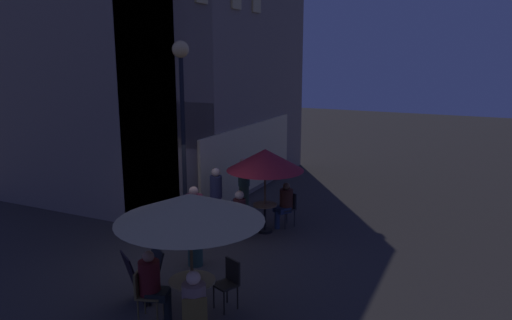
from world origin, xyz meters
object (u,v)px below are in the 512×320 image
object	(u,v)px
cafe_chair_3	(236,217)
patron_standing_4	(244,188)
cafe_chair_1	(195,316)
menu_sandwich_board	(143,276)
cafe_chair_0	(145,290)
patron_seated_0	(152,281)
cafe_table_1	(265,213)
patio_umbrella_0	(190,208)
patron_seated_3	(285,202)
cafe_table_0	(192,291)
patron_seated_1	(194,302)
patio_umbrella_1	(265,160)
street_lamp_near_corner	(182,99)
patron_seated_2	(242,211)
patron_standing_6	(216,200)
cafe_chair_4	(289,206)
patron_standing_5	(195,226)
cafe_chair_2	(229,279)

from	to	relation	value
cafe_chair_3	patron_standing_4	world-z (taller)	patron_standing_4
cafe_chair_1	cafe_chair_3	distance (m)	4.72
menu_sandwich_board	cafe_chair_1	size ratio (longest dim) A/B	1.07
cafe_chair_0	patron_seated_0	distance (m)	0.22
cafe_table_1	patron_seated_0	distance (m)	4.71
patio_umbrella_0	patron_seated_3	size ratio (longest dim) A/B	2.05
cafe_table_0	patron_seated_1	size ratio (longest dim) A/B	0.62
patron_seated_1	patio_umbrella_0	bearing A→B (deg)	-0.00
cafe_table_0	patron_seated_0	size ratio (longest dim) A/B	0.62
cafe_table_1	patio_umbrella_1	distance (m)	1.41
street_lamp_near_corner	cafe_table_1	size ratio (longest dim) A/B	6.45
patron_seated_2	patron_standing_6	bearing A→B (deg)	128.81
cafe_chair_3	cafe_chair_4	bearing A→B (deg)	2.71
patron_standing_6	patron_standing_5	bearing A→B (deg)	87.42
menu_sandwich_board	patron_standing_6	xyz separation A→B (m)	(3.64, 0.53, 0.38)
street_lamp_near_corner	cafe_chair_2	bearing A→B (deg)	-132.07
cafe_chair_1	cafe_chair_3	xyz separation A→B (m)	(4.44, 1.59, -0.02)
cafe_chair_0	patron_seated_1	world-z (taller)	patron_seated_1
patron_seated_0	patron_seated_2	world-z (taller)	patron_seated_0
cafe_chair_2	patron_seated_1	distance (m)	1.27
street_lamp_near_corner	patron_standing_6	xyz separation A→B (m)	(1.14, -0.17, -2.64)
cafe_chair_2	patron_seated_3	distance (m)	4.38
cafe_chair_1	patio_umbrella_0	bearing A→B (deg)	-0.00
patio_umbrella_0	cafe_chair_2	bearing A→B (deg)	-23.28
cafe_table_1	cafe_chair_4	size ratio (longest dim) A/B	0.82
cafe_chair_0	cafe_chair_2	size ratio (longest dim) A/B	1.02
cafe_chair_1	patron_standing_6	distance (m)	5.04
street_lamp_near_corner	cafe_table_1	xyz separation A→B (m)	(1.74, -1.25, -3.03)
patron_seated_0	patron_seated_3	bearing A→B (deg)	68.51
patio_umbrella_1	cafe_chair_4	distance (m)	1.56
cafe_chair_4	patron_seated_0	distance (m)	5.41
street_lamp_near_corner	patron_standing_4	xyz separation A→B (m)	(2.44, -0.30, -2.64)
cafe_table_1	patron_standing_5	xyz separation A→B (m)	(-2.50, 0.53, 0.39)
street_lamp_near_corner	patron_seated_1	size ratio (longest dim) A/B	3.76
cafe_chair_3	patron_seated_2	size ratio (longest dim) A/B	0.75
cafe_chair_0	patron_seated_2	distance (m)	4.20
patio_umbrella_0	patron_seated_0	size ratio (longest dim) A/B	1.94
patron_standing_6	cafe_chair_1	bearing A→B (deg)	97.15
cafe_chair_1	patron_seated_3	world-z (taller)	patron_seated_3
patron_standing_5	street_lamp_near_corner	bearing A→B (deg)	129.50
menu_sandwich_board	patio_umbrella_0	distance (m)	2.01
menu_sandwich_board	patron_standing_5	bearing A→B (deg)	33.13
street_lamp_near_corner	patron_seated_3	distance (m)	3.98
patron_seated_2	patron_seated_3	bearing A→B (deg)	2.72
cafe_table_0	cafe_chair_4	size ratio (longest dim) A/B	0.87
cafe_table_0	cafe_chair_3	world-z (taller)	cafe_chair_3
patron_seated_0	patron_standing_5	world-z (taller)	patron_standing_5
cafe_table_1	patron_standing_4	bearing A→B (deg)	53.70
menu_sandwich_board	patio_umbrella_1	distance (m)	4.51
menu_sandwich_board	patio_umbrella_0	size ratio (longest dim) A/B	0.39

